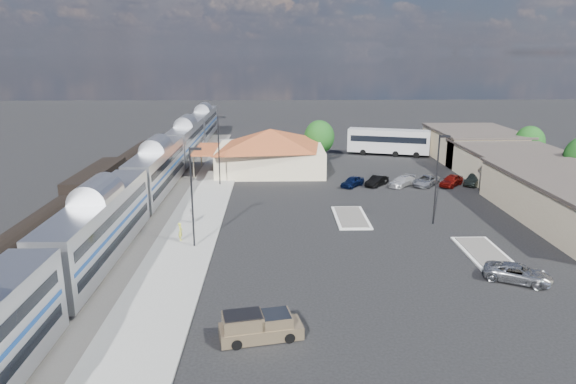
{
  "coord_description": "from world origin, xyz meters",
  "views": [
    {
      "loc": [
        -3.83,
        -48.51,
        16.62
      ],
      "look_at": [
        -2.54,
        2.26,
        2.8
      ],
      "focal_mm": 32.0,
      "sensor_mm": 36.0,
      "label": 1
    }
  ],
  "objects_px": {
    "pickup_truck": "(261,327)",
    "suv": "(518,273)",
    "station_depot": "(270,150)",
    "coach_bus": "(388,140)"
  },
  "relations": [
    {
      "from": "suv",
      "to": "pickup_truck",
      "type": "bearing_deg",
      "value": 139.73
    },
    {
      "from": "coach_bus",
      "to": "suv",
      "type": "bearing_deg",
      "value": -164.44
    },
    {
      "from": "pickup_truck",
      "to": "suv",
      "type": "relative_size",
      "value": 1.07
    },
    {
      "from": "pickup_truck",
      "to": "coach_bus",
      "type": "relative_size",
      "value": 0.38
    },
    {
      "from": "station_depot",
      "to": "pickup_truck",
      "type": "height_order",
      "value": "station_depot"
    },
    {
      "from": "station_depot",
      "to": "coach_bus",
      "type": "bearing_deg",
      "value": 30.99
    },
    {
      "from": "pickup_truck",
      "to": "coach_bus",
      "type": "xyz_separation_m",
      "value": [
        19.86,
        56.85,
        1.66
      ]
    },
    {
      "from": "suv",
      "to": "coach_bus",
      "type": "distance_m",
      "value": 49.39
    },
    {
      "from": "station_depot",
      "to": "pickup_truck",
      "type": "xyz_separation_m",
      "value": [
        -0.19,
        -45.04,
        -2.32
      ]
    },
    {
      "from": "station_depot",
      "to": "coach_bus",
      "type": "height_order",
      "value": "station_depot"
    }
  ]
}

